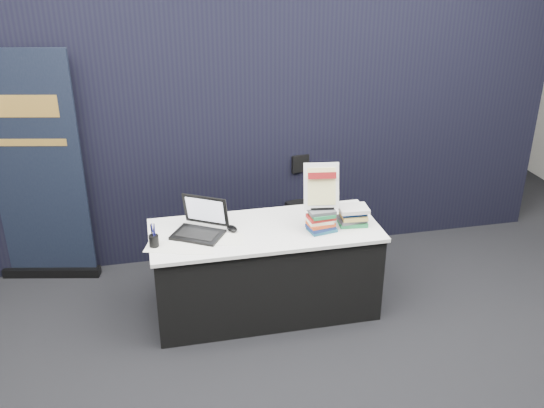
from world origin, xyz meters
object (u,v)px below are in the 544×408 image
at_px(laptop, 197,226).
at_px(book_stack_short, 352,215).
at_px(book_stack_tall, 321,220).
at_px(display_table, 265,270).
at_px(info_sign, 321,187).
at_px(pullup_banner, 37,183).
at_px(stacking_chair, 315,201).

height_order(laptop, book_stack_short, laptop).
xyz_separation_m(laptop, book_stack_tall, (0.95, -0.17, 0.03)).
relative_size(display_table, info_sign, 4.91).
bearing_deg(book_stack_short, pullup_banner, 157.78).
relative_size(laptop, stacking_chair, 0.48).
bearing_deg(pullup_banner, book_stack_short, -10.26).
bearing_deg(info_sign, laptop, -179.99).
xyz_separation_m(laptop, stacking_chair, (1.19, 0.83, -0.28)).
bearing_deg(pullup_banner, stacking_chair, 10.05).
relative_size(info_sign, stacking_chair, 0.38).
bearing_deg(display_table, book_stack_short, -5.68).
relative_size(book_stack_short, pullup_banner, 0.11).
height_order(display_table, laptop, laptop).
distance_m(display_table, book_stack_short, 0.83).
xyz_separation_m(display_table, book_stack_short, (0.69, -0.07, 0.45)).
distance_m(book_stack_short, info_sign, 0.40).
height_order(book_stack_short, info_sign, info_sign).
bearing_deg(info_sign, book_stack_short, 14.62).
distance_m(book_stack_tall, pullup_banner, 2.46).
distance_m(laptop, info_sign, 1.00).
relative_size(display_table, book_stack_short, 8.05).
bearing_deg(display_table, stacking_chair, 52.44).
height_order(book_stack_tall, pullup_banner, pullup_banner).
height_order(book_stack_tall, stacking_chair, stacking_chair).
height_order(display_table, pullup_banner, pullup_banner).
bearing_deg(laptop, pullup_banner, 175.49).
bearing_deg(book_stack_short, laptop, 174.91).
bearing_deg(book_stack_short, stacking_chair, 91.75).
distance_m(laptop, book_stack_tall, 0.96).
distance_m(display_table, stacking_chair, 1.10).
xyz_separation_m(display_table, laptop, (-0.53, 0.04, 0.44)).
bearing_deg(laptop, book_stack_tall, 20.95).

